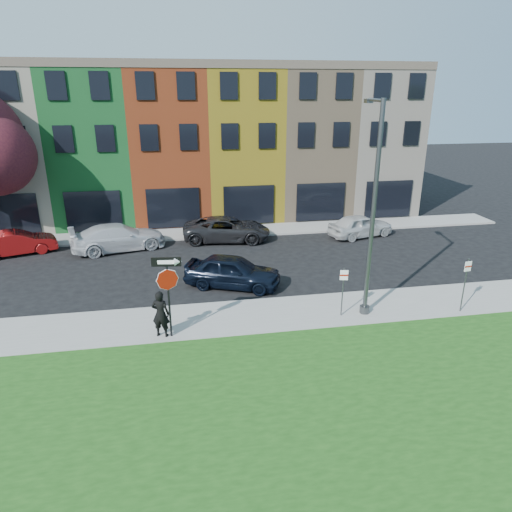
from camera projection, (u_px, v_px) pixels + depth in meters
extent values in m
plane|color=black|center=(321.00, 352.00, 16.19)|extent=(120.00, 120.00, 0.00)
cube|color=gray|center=(345.00, 309.00, 19.27)|extent=(40.00, 3.00, 0.12)
cube|color=gray|center=(206.00, 233.00, 29.56)|extent=(40.00, 2.40, 0.12)
cube|color=beige|center=(24.00, 148.00, 31.64)|extent=(5.00, 10.00, 10.00)
cube|color=#238136|center=(99.00, 146.00, 32.45)|extent=(5.00, 10.00, 10.00)
cube|color=#B3431D|center=(170.00, 145.00, 33.27)|extent=(5.00, 10.00, 10.00)
cube|color=gold|center=(238.00, 143.00, 34.08)|extent=(5.00, 10.00, 10.00)
cube|color=#8E765B|center=(303.00, 142.00, 34.90)|extent=(5.00, 10.00, 10.00)
cube|color=beige|center=(364.00, 141.00, 35.71)|extent=(5.00, 10.00, 10.00)
cube|color=black|center=(212.00, 206.00, 30.20)|extent=(30.00, 0.12, 2.60)
cylinder|color=black|center=(169.00, 299.00, 16.53)|extent=(0.08, 0.08, 3.06)
cylinder|color=white|center=(167.00, 280.00, 16.25)|extent=(0.82, 0.13, 0.82)
cylinder|color=maroon|center=(167.00, 280.00, 16.23)|extent=(0.78, 0.12, 0.78)
cube|color=black|center=(166.00, 262.00, 16.02)|extent=(1.05, 0.17, 0.34)
cube|color=white|center=(166.00, 262.00, 15.99)|extent=(0.66, 0.10, 0.14)
imported|color=black|center=(161.00, 314.00, 16.76)|extent=(0.92, 0.82, 1.81)
imported|color=black|center=(233.00, 271.00, 21.38)|extent=(4.96, 5.76, 1.53)
imported|color=maroon|center=(17.00, 243.00, 25.63)|extent=(3.93, 4.99, 1.36)
imported|color=silver|center=(119.00, 237.00, 26.32)|extent=(4.79, 6.35, 1.53)
imported|color=black|center=(227.00, 229.00, 27.96)|extent=(3.88, 5.95, 1.47)
imported|color=silver|center=(360.00, 226.00, 28.74)|extent=(3.78, 5.05, 1.43)
cylinder|color=#434648|center=(373.00, 214.00, 17.38)|extent=(0.18, 0.18, 8.39)
cylinder|color=#434648|center=(364.00, 309.00, 18.77)|extent=(0.40, 0.40, 0.30)
cylinder|color=#434648|center=(376.00, 100.00, 16.92)|extent=(0.43, 1.99, 0.12)
cube|color=#434648|center=(369.00, 101.00, 17.97)|extent=(0.33, 0.58, 0.16)
cylinder|color=#434648|center=(343.00, 292.00, 18.27)|extent=(0.05, 0.05, 2.07)
cube|color=white|center=(344.00, 275.00, 17.98)|extent=(0.32, 0.08, 0.42)
cube|color=maroon|center=(344.00, 275.00, 17.97)|extent=(0.32, 0.07, 0.06)
cylinder|color=#434648|center=(464.00, 285.00, 18.58)|extent=(0.05, 0.05, 2.32)
cube|color=white|center=(468.00, 266.00, 18.27)|extent=(0.32, 0.07, 0.42)
cube|color=maroon|center=(468.00, 267.00, 18.25)|extent=(0.32, 0.06, 0.06)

